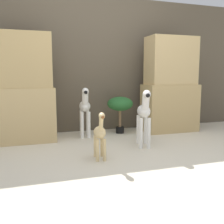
{
  "coord_description": "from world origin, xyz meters",
  "views": [
    {
      "loc": [
        -1.1,
        -2.58,
        0.94
      ],
      "look_at": [
        0.04,
        0.89,
        0.42
      ],
      "focal_mm": 42.0,
      "sensor_mm": 36.0,
      "label": 1
    }
  ],
  "objects_px": {
    "zebra_right": "(144,113)",
    "potted_palm_front": "(120,105)",
    "giraffe_figurine": "(100,134)",
    "zebra_left": "(85,108)"
  },
  "relations": [
    {
      "from": "zebra_left",
      "to": "giraffe_figurine",
      "type": "bearing_deg",
      "value": -93.76
    },
    {
      "from": "zebra_right",
      "to": "giraffe_figurine",
      "type": "bearing_deg",
      "value": -154.41
    },
    {
      "from": "giraffe_figurine",
      "to": "potted_palm_front",
      "type": "bearing_deg",
      "value": 60.94
    },
    {
      "from": "zebra_left",
      "to": "potted_palm_front",
      "type": "height_order",
      "value": "zebra_left"
    },
    {
      "from": "giraffe_figurine",
      "to": "potted_palm_front",
      "type": "height_order",
      "value": "potted_palm_front"
    },
    {
      "from": "zebra_right",
      "to": "potted_palm_front",
      "type": "relative_size",
      "value": 1.28
    },
    {
      "from": "giraffe_figurine",
      "to": "potted_palm_front",
      "type": "relative_size",
      "value": 0.93
    },
    {
      "from": "zebra_left",
      "to": "potted_palm_front",
      "type": "bearing_deg",
      "value": 8.62
    },
    {
      "from": "zebra_left",
      "to": "giraffe_figurine",
      "type": "distance_m",
      "value": 1.12
    },
    {
      "from": "zebra_right",
      "to": "giraffe_figurine",
      "type": "height_order",
      "value": "zebra_right"
    }
  ]
}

